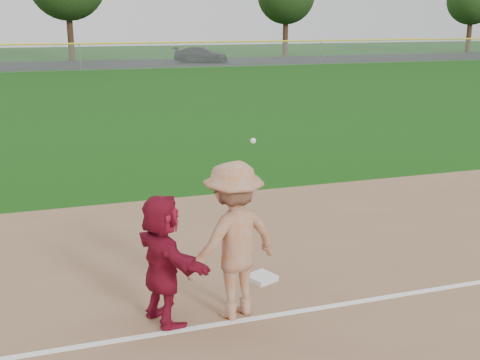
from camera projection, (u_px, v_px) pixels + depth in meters
name	position (u px, v px, depth m)	size (l,w,h in m)	color
ground	(272.00, 290.00, 8.92)	(160.00, 160.00, 0.00)	#14470D
foul_line	(293.00, 312.00, 8.18)	(60.00, 0.10, 0.01)	white
parking_asphalt	(76.00, 65.00, 51.07)	(120.00, 10.00, 0.01)	black
first_base	(261.00, 278.00, 9.17)	(0.38, 0.38, 0.08)	white
base_runner	(163.00, 260.00, 7.72)	(1.62, 0.52, 1.75)	maroon
car_right	(201.00, 55.00, 53.29)	(1.95, 4.80, 1.39)	black
first_base_play	(234.00, 240.00, 7.87)	(1.55, 1.20, 2.32)	#99999B
outfield_fence	(79.00, 44.00, 45.06)	(110.00, 0.12, 110.00)	#999EA0
tree_4	(472.00, 0.00, 67.63)	(5.60, 5.60, 8.67)	#372314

